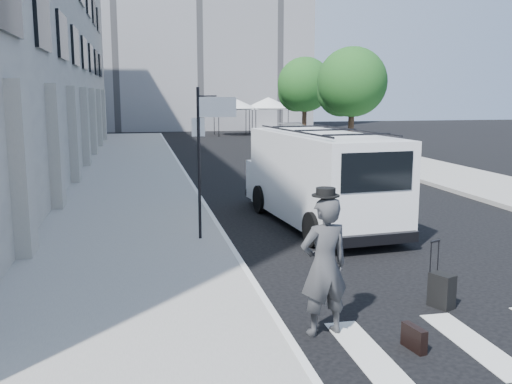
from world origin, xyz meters
name	(u,v)px	position (x,y,z in m)	size (l,w,h in m)	color
ground	(355,280)	(0.00, 0.00, 0.00)	(120.00, 120.00, 0.00)	black
sidewalk_left	(132,171)	(-4.25, 16.00, 0.07)	(4.50, 48.00, 0.15)	gray
sidewalk_right	(374,156)	(9.00, 20.00, 0.07)	(4.00, 56.00, 0.15)	gray
building_far	(193,3)	(2.00, 50.00, 12.50)	(22.00, 12.00, 25.00)	slate
sign_pole	(209,131)	(-2.36, 3.20, 2.65)	(1.03, 0.07, 3.50)	black
tree_near	(349,85)	(7.50, 20.15, 3.97)	(3.80, 3.83, 6.03)	black
tree_far	(303,87)	(7.50, 29.15, 3.97)	(3.80, 3.83, 6.03)	black
tent_left	(233,103)	(4.00, 38.00, 2.71)	(4.00, 4.00, 3.20)	black
tent_right	(268,103)	(7.20, 38.50, 2.71)	(4.00, 4.00, 3.20)	black
businessman	(324,266)	(-1.38, -2.23, 1.03)	(0.75, 0.49, 2.07)	#38383A
briefcase	(414,338)	(-0.32, -3.00, 0.17)	(0.12, 0.44, 0.34)	black
suitcase	(442,290)	(0.88, -1.62, 0.29)	(0.39, 0.46, 1.11)	black
cargo_van	(318,177)	(0.78, 4.73, 1.27)	(2.81, 6.76, 2.47)	white
parked_car_a	(326,141)	(6.80, 21.80, 0.81)	(1.90, 4.73, 1.61)	#9FA0A6
parked_car_b	(311,138)	(6.80, 24.86, 0.74)	(1.58, 4.52, 1.49)	slate
parked_car_c	(294,134)	(6.80, 28.66, 0.73)	(2.04, 5.02, 1.46)	#B5B7BD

